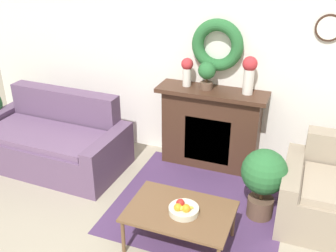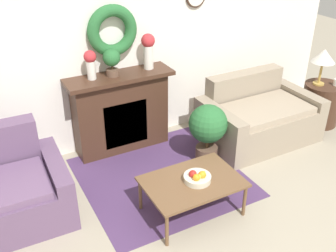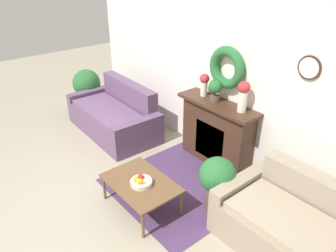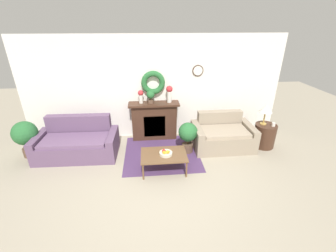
% 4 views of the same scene
% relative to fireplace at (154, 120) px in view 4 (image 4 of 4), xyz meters
% --- Properties ---
extents(ground_plane, '(16.00, 16.00, 0.00)m').
position_rel_fireplace_xyz_m(ground_plane, '(0.02, -2.31, -0.52)').
color(ground_plane, '#9E937F').
extents(floor_rug, '(1.80, 1.77, 0.01)m').
position_rel_fireplace_xyz_m(floor_rug, '(0.14, -0.85, -0.52)').
color(floor_rug, '#4C335B').
rests_on(floor_rug, ground_plane).
extents(wall_back, '(6.80, 0.20, 2.70)m').
position_rel_fireplace_xyz_m(wall_back, '(0.02, 0.20, 0.84)').
color(wall_back, white).
rests_on(wall_back, ground_plane).
extents(fireplace, '(1.32, 0.41, 1.03)m').
position_rel_fireplace_xyz_m(fireplace, '(0.00, 0.00, 0.00)').
color(fireplace, '#42281C').
rests_on(fireplace, ground_plane).
extents(couch_left, '(1.90, 1.00, 0.90)m').
position_rel_fireplace_xyz_m(couch_left, '(-1.87, -0.69, -0.21)').
color(couch_left, '#604766').
rests_on(couch_left, ground_plane).
extents(loveseat_right, '(1.50, 0.97, 0.84)m').
position_rel_fireplace_xyz_m(loveseat_right, '(1.71, -0.64, -0.21)').
color(loveseat_right, gray).
rests_on(loveseat_right, ground_plane).
extents(coffee_table, '(0.97, 0.67, 0.40)m').
position_rel_fireplace_xyz_m(coffee_table, '(0.14, -1.53, -0.15)').
color(coffee_table, brown).
rests_on(coffee_table, ground_plane).
extents(fruit_bowl, '(0.28, 0.28, 0.12)m').
position_rel_fireplace_xyz_m(fruit_bowl, '(0.18, -1.56, -0.08)').
color(fruit_bowl, beige).
rests_on(fruit_bowl, coffee_table).
extents(side_table_by_loveseat, '(0.53, 0.53, 0.60)m').
position_rel_fireplace_xyz_m(side_table_by_loveseat, '(2.79, -0.73, -0.22)').
color(side_table_by_loveseat, '#42281C').
rests_on(side_table_by_loveseat, ground_plane).
extents(table_lamp, '(0.33, 0.33, 0.51)m').
position_rel_fireplace_xyz_m(table_lamp, '(2.73, -0.67, 0.49)').
color(table_lamp, '#B28E42').
rests_on(table_lamp, side_table_by_loveseat).
extents(mug, '(0.08, 0.08, 0.09)m').
position_rel_fireplace_xyz_m(mug, '(2.91, -0.82, 0.13)').
color(mug, silver).
rests_on(mug, side_table_by_loveseat).
extents(vase_on_mantel_left, '(0.14, 0.14, 0.35)m').
position_rel_fireplace_xyz_m(vase_on_mantel_left, '(-0.33, 0.01, 0.71)').
color(vase_on_mantel_left, silver).
rests_on(vase_on_mantel_left, fireplace).
extents(vase_on_mantel_right, '(0.17, 0.17, 0.44)m').
position_rel_fireplace_xyz_m(vase_on_mantel_right, '(0.41, 0.01, 0.76)').
color(vase_on_mantel_right, silver).
rests_on(vase_on_mantel_right, fireplace).
extents(potted_plant_on_mantel, '(0.21, 0.21, 0.33)m').
position_rel_fireplace_xyz_m(potted_plant_on_mantel, '(-0.08, -0.01, 0.70)').
color(potted_plant_on_mantel, brown).
rests_on(potted_plant_on_mantel, fireplace).
extents(potted_plant_floor_by_couch, '(0.56, 0.56, 0.88)m').
position_rel_fireplace_xyz_m(potted_plant_floor_by_couch, '(-3.03, -0.64, 0.03)').
color(potted_plant_floor_by_couch, brown).
rests_on(potted_plant_floor_by_couch, ground_plane).
extents(potted_plant_floor_by_loveseat, '(0.46, 0.46, 0.77)m').
position_rel_fireplace_xyz_m(potted_plant_floor_by_loveseat, '(0.78, -0.82, -0.04)').
color(potted_plant_floor_by_loveseat, brown).
rests_on(potted_plant_floor_by_loveseat, ground_plane).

